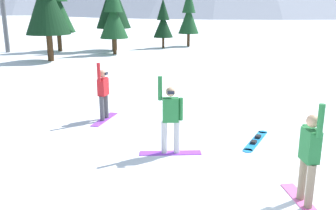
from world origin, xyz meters
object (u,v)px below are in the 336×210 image
loose_snowboard_near_right (256,140)px  pine_tree_young (163,21)px  snowboarder_foreground (309,157)px  pine_tree_tall (57,4)px  pine_tree_broad (189,14)px  snowboarder_background (103,93)px  snowboarder_midground (170,118)px  pine_tree_short (113,14)px

loose_snowboard_near_right → pine_tree_young: pine_tree_young is taller
snowboarder_foreground → pine_tree_tall: 26.71m
loose_snowboard_near_right → pine_tree_broad: 24.36m
pine_tree_broad → snowboarder_background: bearing=-111.3°
snowboarder_background → loose_snowboard_near_right: snowboarder_background is taller
snowboarder_midground → pine_tree_broad: bearing=74.8°
snowboarder_midground → pine_tree_young: (4.09, 23.29, 1.34)m
snowboarder_midground → pine_tree_tall: (-4.62, 22.76, 2.80)m
snowboarder_background → pine_tree_broad: (8.19, 21.00, 1.92)m
pine_tree_broad → pine_tree_short: pine_tree_short is taller
pine_tree_broad → pine_tree_young: bearing=-159.0°
pine_tree_broad → snowboarder_foreground: bearing=-99.5°
pine_tree_tall → pine_tree_short: bearing=-32.7°
snowboarder_midground → pine_tree_tall: 23.39m
snowboarder_foreground → pine_tree_broad: 27.64m
snowboarder_midground → snowboarder_background: bearing=116.1°
pine_tree_short → snowboarder_foreground: bearing=-84.1°
snowboarder_foreground → pine_tree_short: size_ratio=0.38×
pine_tree_young → pine_tree_tall: 8.84m
pine_tree_broad → pine_tree_short: bearing=-148.4°
loose_snowboard_near_right → pine_tree_young: bearing=86.2°
snowboarder_background → pine_tree_broad: 22.62m
snowboarder_foreground → loose_snowboard_near_right: 3.52m
snowboarder_midground → pine_tree_broad: pine_tree_broad is taller
pine_tree_broad → pine_tree_short: 8.11m
snowboarder_foreground → pine_tree_young: pine_tree_young is taller
pine_tree_short → pine_tree_young: bearing=36.8°
loose_snowboard_near_right → pine_tree_young: (1.54, 22.89, 2.28)m
snowboarder_midground → pine_tree_tall: bearing=101.5°
loose_snowboard_near_right → pine_tree_broad: size_ratio=0.32×
snowboarder_background → pine_tree_young: bearing=74.2°
snowboarder_foreground → pine_tree_young: bearing=85.6°
snowboarder_midground → pine_tree_young: size_ratio=0.48×
pine_tree_young → pine_tree_short: bearing=-143.2°
snowboarder_foreground → pine_tree_short: (-2.36, 22.95, 2.03)m
snowboarder_midground → pine_tree_short: size_ratio=0.37×
loose_snowboard_near_right → pine_tree_young: 23.05m
snowboarder_foreground → pine_tree_short: 23.16m
snowboarder_foreground → snowboarder_midground: snowboarder_foreground is taller
pine_tree_short → pine_tree_tall: pine_tree_tall is taller
snowboarder_background → snowboarder_foreground: bearing=-59.6°
snowboarder_background → pine_tree_tall: pine_tree_tall is taller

